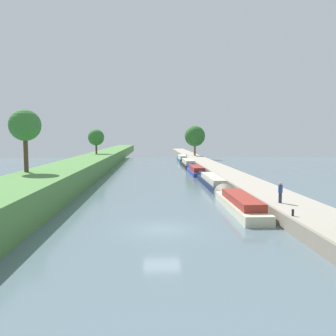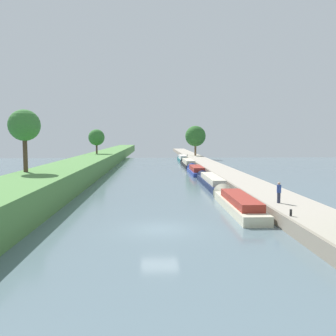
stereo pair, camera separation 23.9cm
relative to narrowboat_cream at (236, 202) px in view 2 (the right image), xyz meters
The scene contains 14 objects.
ground_plane 9.41m from the narrowboat_cream, 135.65° to the right, with size 160.00×160.00×0.00m, color slate.
right_towpath 7.62m from the narrowboat_cream, 59.51° to the right, with size 4.42×260.00×0.95m.
stone_quay 6.74m from the narrowboat_cream, 76.90° to the right, with size 0.25×260.00×1.00m.
narrowboat_cream is the anchor object (origin of this frame).
narrowboat_navy 14.59m from the narrowboat_cream, 89.51° to the left, with size 1.87×15.06×1.91m.
narrowboat_blue 29.49m from the narrowboat_cream, 89.99° to the left, with size 2.14×11.67×2.05m.
narrowboat_black 44.38m from the narrowboat_cream, 89.87° to the left, with size 2.08×15.46×2.16m.
narrowboat_teal 59.40m from the narrowboat_cream, 89.84° to the left, with size 1.82×12.41×2.06m.
tree_rightbank_midnear 67.65m from the narrowboat_cream, 86.25° to the left, with size 5.59×5.59×8.13m.
tree_leftbank_downstream 49.96m from the narrowboat_cream, 112.55° to the left, with size 3.40×3.40×5.14m.
tree_leftbank_upstream 22.53m from the narrowboat_cream, 160.53° to the left, with size 3.22×3.22×6.40m.
person_walking 3.97m from the narrowboat_cream, 42.31° to the right, with size 0.34×0.34×1.66m.
mooring_bollard_near 7.45m from the narrowboat_cream, 74.76° to the right, with size 0.16×0.16×0.45m.
mooring_bollard_far 64.82m from the narrowboat_cream, 88.27° to the left, with size 0.16×0.16×0.45m.
Camera 2 is at (-0.42, -23.50, 6.21)m, focal length 38.21 mm.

